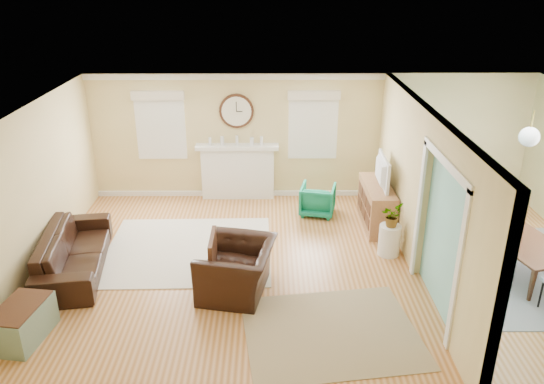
% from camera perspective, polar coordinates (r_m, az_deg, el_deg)
% --- Properties ---
extents(floor, '(9.00, 9.00, 0.00)m').
position_cam_1_polar(floor, '(8.78, 5.29, -7.99)').
color(floor, '#A45F26').
rests_on(floor, ground).
extents(wall_back, '(9.00, 0.02, 2.60)m').
position_cam_1_polar(wall_back, '(11.00, 4.11, 5.96)').
color(wall_back, tan).
rests_on(wall_back, ground).
extents(wall_front, '(9.00, 0.02, 2.60)m').
position_cam_1_polar(wall_front, '(5.58, 8.64, -12.29)').
color(wall_front, tan).
rests_on(wall_front, ground).
extents(wall_left, '(0.02, 6.00, 2.60)m').
position_cam_1_polar(wall_left, '(8.93, -24.47, -0.21)').
color(wall_left, tan).
rests_on(wall_left, ground).
extents(ceiling, '(9.00, 6.00, 0.02)m').
position_cam_1_polar(ceiling, '(7.78, 5.99, 8.69)').
color(ceiling, white).
rests_on(ceiling, wall_back).
extents(partition, '(0.17, 6.00, 2.60)m').
position_cam_1_polar(partition, '(8.71, 15.39, 0.94)').
color(partition, tan).
rests_on(partition, ground).
extents(fireplace, '(1.70, 0.30, 1.17)m').
position_cam_1_polar(fireplace, '(11.10, -3.69, 2.29)').
color(fireplace, white).
rests_on(fireplace, ground).
extents(wall_clock, '(0.70, 0.07, 0.70)m').
position_cam_1_polar(wall_clock, '(10.81, -3.84, 8.69)').
color(wall_clock, '#4A2C1E').
rests_on(wall_clock, wall_back).
extents(window_left, '(1.05, 0.13, 1.42)m').
position_cam_1_polar(window_left, '(11.05, -11.93, 7.53)').
color(window_left, white).
rests_on(window_left, wall_back).
extents(window_right, '(1.05, 0.13, 1.42)m').
position_cam_1_polar(window_right, '(10.86, 4.45, 7.69)').
color(window_right, white).
rests_on(window_right, wall_back).
extents(pendant, '(0.30, 0.30, 0.55)m').
position_cam_1_polar(pendant, '(8.73, 25.94, 5.35)').
color(pendant, gold).
rests_on(pendant, ceiling).
extents(rug_cream, '(2.85, 2.49, 0.01)m').
position_cam_1_polar(rug_cream, '(9.33, -8.95, -6.15)').
color(rug_cream, beige).
rests_on(rug_cream, floor).
extents(rug_jute, '(2.51, 2.16, 0.01)m').
position_cam_1_polar(rug_jute, '(7.38, 6.33, -14.70)').
color(rug_jute, '#9D8061').
rests_on(rug_jute, floor).
extents(rug_grey, '(2.45, 3.07, 0.01)m').
position_cam_1_polar(rug_grey, '(9.47, 25.01, -7.74)').
color(rug_grey, slate).
rests_on(rug_grey, floor).
extents(sofa, '(1.23, 2.39, 0.67)m').
position_cam_1_polar(sofa, '(9.07, -20.53, -6.00)').
color(sofa, black).
rests_on(sofa, floor).
extents(eames_chair, '(1.24, 1.35, 0.77)m').
position_cam_1_polar(eames_chair, '(7.95, -3.77, -8.29)').
color(eames_chair, black).
rests_on(eames_chair, floor).
extents(green_chair, '(0.78, 0.79, 0.61)m').
position_cam_1_polar(green_chair, '(10.46, 4.93, -0.82)').
color(green_chair, '#1A664F').
rests_on(green_chair, floor).
extents(trunk, '(0.64, 0.93, 0.50)m').
position_cam_1_polar(trunk, '(7.80, -25.29, -12.58)').
color(trunk, slate).
rests_on(trunk, floor).
extents(credenza, '(0.48, 1.41, 0.80)m').
position_cam_1_polar(credenza, '(10.13, 11.16, -1.39)').
color(credenza, '#A97D52').
rests_on(credenza, floor).
extents(tv, '(0.16, 0.98, 0.56)m').
position_cam_1_polar(tv, '(9.87, 11.36, 2.21)').
color(tv, black).
rests_on(tv, credenza).
extents(garden_stool, '(0.37, 0.37, 0.54)m').
position_cam_1_polar(garden_stool, '(9.19, 12.51, -5.07)').
color(garden_stool, white).
rests_on(garden_stool, floor).
extents(potted_plant, '(0.44, 0.46, 0.40)m').
position_cam_1_polar(potted_plant, '(8.98, 12.76, -2.44)').
color(potted_plant, '#337F33').
rests_on(potted_plant, garden_stool).
extents(dining_table, '(1.29, 1.82, 0.58)m').
position_cam_1_polar(dining_table, '(9.34, 25.29, -6.24)').
color(dining_table, '#4A2C1E').
rests_on(dining_table, floor).
extents(dining_chair_n, '(0.46, 0.46, 0.89)m').
position_cam_1_polar(dining_chair_n, '(10.07, 22.83, -2.23)').
color(dining_chair_n, slate).
rests_on(dining_chair_n, floor).
extents(dining_chair_w, '(0.54, 0.54, 0.98)m').
position_cam_1_polar(dining_chair_w, '(8.94, 22.30, -4.93)').
color(dining_chair_w, white).
rests_on(dining_chair_w, floor).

